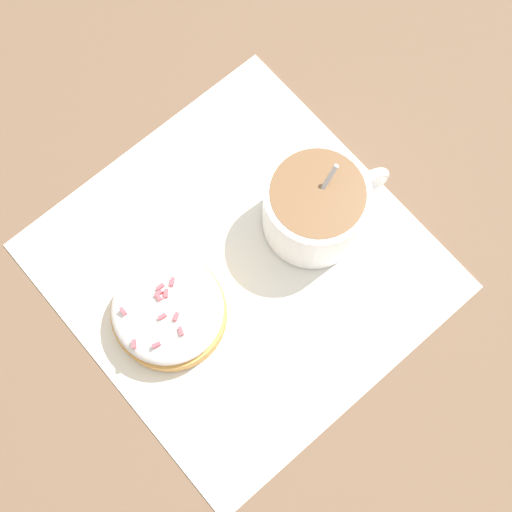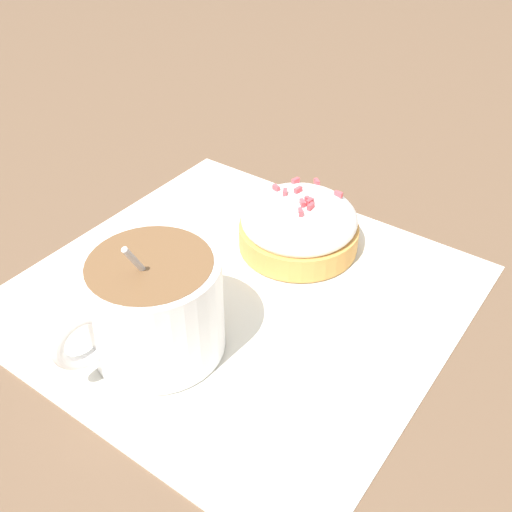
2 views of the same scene
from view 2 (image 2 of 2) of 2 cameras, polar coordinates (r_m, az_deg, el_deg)
The scene contains 4 objects.
ground_plane at distance 0.46m, azimuth -1.66°, elevation -3.68°, with size 3.00×3.00×0.00m, color brown.
paper_napkin at distance 0.46m, azimuth -1.66°, elevation -3.54°, with size 0.31×0.32×0.00m.
coffee_cup at distance 0.40m, azimuth -9.79°, elevation -4.42°, with size 0.12×0.09×0.10m.
frosted_pastry at distance 0.50m, azimuth 4.11°, elevation 2.99°, with size 0.10×0.10×0.05m.
Camera 2 is at (0.28, 0.21, 0.31)m, focal length 42.00 mm.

